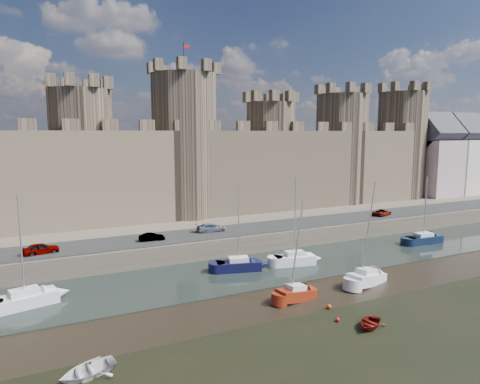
{
  "coord_description": "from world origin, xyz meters",
  "views": [
    {
      "loc": [
        -20.49,
        -19.42,
        16.31
      ],
      "look_at": [
        -0.56,
        22.0,
        9.84
      ],
      "focal_mm": 32.0,
      "sensor_mm": 36.0,
      "label": 1
    }
  ],
  "objects": [
    {
      "name": "dinghy_4",
      "position": [
        4.07,
        6.47,
        0.33
      ],
      "size": [
        3.93,
        3.6,
        0.67
      ],
      "primitive_type": "imported",
      "rotation": [
        1.57,
        0.0,
        5.24
      ],
      "color": "#66110B",
      "rests_on": "ground"
    },
    {
      "name": "car_3",
      "position": [
        30.96,
        33.13,
        3.05
      ],
      "size": [
        4.35,
        2.99,
        1.11
      ],
      "primitive_type": "imported",
      "rotation": [
        0.0,
        0.0,
        1.89
      ],
      "color": "gray",
      "rests_on": "quay"
    },
    {
      "name": "castle",
      "position": [
        -0.64,
        48.0,
        11.67
      ],
      "size": [
        108.5,
        11.0,
        29.0
      ],
      "color": "#42382B",
      "rests_on": "quay"
    },
    {
      "name": "buoy_1",
      "position": [
        3.37,
        11.07,
        0.22
      ],
      "size": [
        0.45,
        0.45,
        0.45
      ],
      "primitive_type": "sphere",
      "color": "red",
      "rests_on": "ground"
    },
    {
      "name": "car_1",
      "position": [
        -7.63,
        33.25,
        3.03
      ],
      "size": [
        3.31,
        1.41,
        1.06
      ],
      "primitive_type": "imported",
      "rotation": [
        0.0,
        0.0,
        1.48
      ],
      "color": "gray",
      "rests_on": "quay"
    },
    {
      "name": "ground",
      "position": [
        0.0,
        0.0,
        0.0
      ],
      "size": [
        160.0,
        160.0,
        0.0
      ],
      "primitive_type": "plane",
      "color": "black",
      "rests_on": "ground"
    },
    {
      "name": "sailboat_3",
      "position": [
        30.39,
        24.07,
        0.77
      ],
      "size": [
        5.77,
        2.56,
        9.88
      ],
      "rotation": [
        0.0,
        0.0,
        -0.07
      ],
      "color": "black",
      "rests_on": "ground"
    },
    {
      "name": "car_2",
      "position": [
        1.15,
        34.64,
        3.11
      ],
      "size": [
        4.36,
        2.07,
        1.23
      ],
      "primitive_type": "imported",
      "rotation": [
        0.0,
        0.0,
        1.49
      ],
      "color": "gray",
      "rests_on": "quay"
    },
    {
      "name": "road",
      "position": [
        0.0,
        34.0,
        2.55
      ],
      "size": [
        160.0,
        7.0,
        0.1
      ],
      "primitive_type": "cube",
      "color": "black",
      "rests_on": "quay"
    },
    {
      "name": "sailboat_2",
      "position": [
        7.64,
        23.57,
        0.85
      ],
      "size": [
        5.31,
        2.95,
        10.81
      ],
      "rotation": [
        0.0,
        0.0,
        -0.21
      ],
      "color": "white",
      "rests_on": "ground"
    },
    {
      "name": "quay",
      "position": [
        0.0,
        60.0,
        1.25
      ],
      "size": [
        160.0,
        60.0,
        2.5
      ],
      "primitive_type": "cube",
      "color": "#4C443A",
      "rests_on": "ground"
    },
    {
      "name": "water_channel",
      "position": [
        0.0,
        24.0,
        0.04
      ],
      "size": [
        160.0,
        12.0,
        0.08
      ],
      "primitive_type": "cube",
      "color": "black",
      "rests_on": "ground"
    },
    {
      "name": "sailboat_1",
      "position": [
        0.46,
        24.53,
        0.81
      ],
      "size": [
        5.51,
        3.24,
        10.37
      ],
      "rotation": [
        0.0,
        0.0,
        -0.25
      ],
      "color": "black",
      "rests_on": "ground"
    },
    {
      "name": "buoy_3",
      "position": [
        2.33,
        8.52,
        0.19
      ],
      "size": [
        0.38,
        0.38,
        0.38
      ],
      "primitive_type": "sphere",
      "color": "red",
      "rests_on": "ground"
    },
    {
      "name": "dinghy_6",
      "position": [
        -18.15,
        9.08,
        0.38
      ],
      "size": [
        4.15,
        3.32,
        0.77
      ],
      "primitive_type": "imported",
      "rotation": [
        1.57,
        0.0,
        4.91
      ],
      "color": "white",
      "rests_on": "ground"
    },
    {
      "name": "sailboat_0",
      "position": [
        -22.09,
        23.75,
        0.82
      ],
      "size": [
        6.05,
        3.49,
        10.64
      ],
      "rotation": [
        0.0,
        0.0,
        0.24
      ],
      "color": "silver",
      "rests_on": "ground"
    },
    {
      "name": "townhouses",
      "position": [
        71.5,
        46.0,
        10.59
      ],
      "size": [
        35.5,
        9.05,
        18.13
      ],
      "color": "#C0A4A6",
      "rests_on": "quay"
    },
    {
      "name": "sailboat_4",
      "position": [
        1.78,
        14.2,
        0.73
      ],
      "size": [
        4.41,
        2.27,
        9.84
      ],
      "rotation": [
        0.0,
        0.0,
        0.15
      ],
      "color": "maroon",
      "rests_on": "ground"
    },
    {
      "name": "car_0",
      "position": [
        -20.43,
        32.93,
        3.15
      ],
      "size": [
        4.03,
        2.1,
        1.31
      ],
      "primitive_type": "imported",
      "rotation": [
        0.0,
        0.0,
        1.72
      ],
      "color": "gray",
      "rests_on": "quay"
    },
    {
      "name": "sailboat_5",
      "position": [
        10.98,
        14.58,
        0.79
      ],
      "size": [
        5.49,
        3.36,
        11.08
      ],
      "rotation": [
        0.0,
        0.0,
        0.28
      ],
      "color": "silver",
      "rests_on": "ground"
    }
  ]
}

